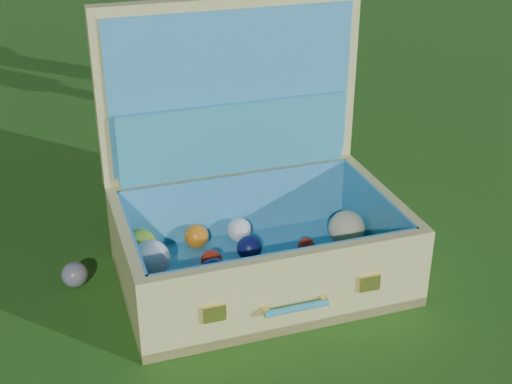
{
  "coord_description": "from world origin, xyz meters",
  "views": [
    {
      "loc": [
        -0.19,
        -1.71,
        1.03
      ],
      "look_at": [
        0.01,
        -0.1,
        0.21
      ],
      "focal_mm": 50.0,
      "sensor_mm": 36.0,
      "label": 1
    }
  ],
  "objects": [
    {
      "name": "stray_ball",
      "position": [
        -0.45,
        -0.16,
        0.03
      ],
      "size": [
        0.07,
        0.07,
        0.07
      ],
      "primitive_type": "sphere",
      "color": "#385991",
      "rests_on": "ground"
    },
    {
      "name": "suitcase",
      "position": [
        -0.0,
        -0.12,
        0.19
      ],
      "size": [
        0.77,
        0.62,
        0.67
      ],
      "rotation": [
        0.0,
        0.0,
        0.19
      ],
      "color": "#D6CB73",
      "rests_on": "ground"
    },
    {
      "name": "ground",
      "position": [
        0.0,
        0.0,
        0.0
      ],
      "size": [
        60.0,
        60.0,
        0.0
      ],
      "primitive_type": "plane",
      "color": "#215114",
      "rests_on": "ground"
    }
  ]
}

